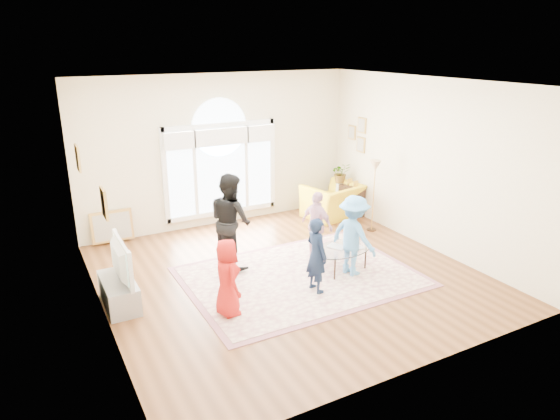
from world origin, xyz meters
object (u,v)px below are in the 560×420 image
coffee_table (342,249)px  armchair (332,201)px  area_rug (301,276)px  tv_console (119,293)px  television (116,261)px

coffee_table → armchair: size_ratio=1.06×
area_rug → tv_console: (-2.89, 0.47, 0.20)m
area_rug → television: television is taller
area_rug → coffee_table: 0.87m
television → armchair: (5.07, 1.83, -0.35)m
coffee_table → armchair: (1.42, 2.42, -0.02)m
tv_console → armchair: armchair is taller
television → coffee_table: (3.65, -0.59, -0.33)m
coffee_table → television: bearing=162.1°
area_rug → tv_console: bearing=170.7°
coffee_table → tv_console: bearing=162.1°
armchair → area_rug: bearing=34.8°
tv_console → television: 0.52m
coffee_table → area_rug: bearing=162.6°
area_rug → coffee_table: coffee_table is taller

